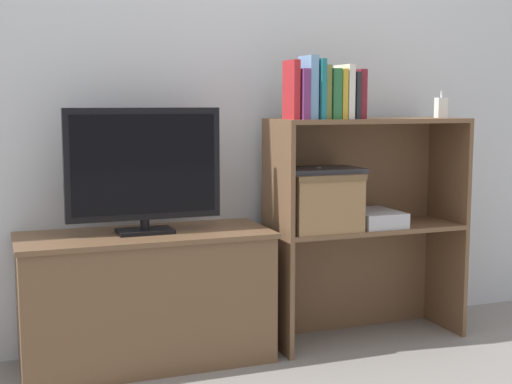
% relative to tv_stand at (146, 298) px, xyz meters
% --- Properties ---
extents(ground_plane, '(16.00, 16.00, 0.00)m').
position_rel_tv_stand_xyz_m(ground_plane, '(0.46, -0.20, -0.27)').
color(ground_plane, gray).
extents(wall_back, '(10.00, 0.05, 2.40)m').
position_rel_tv_stand_xyz_m(wall_back, '(0.46, 0.23, 0.93)').
color(wall_back, silver).
rests_on(wall_back, ground_plane).
extents(tv_stand, '(1.01, 0.42, 0.54)m').
position_rel_tv_stand_xyz_m(tv_stand, '(0.00, 0.00, 0.00)').
color(tv_stand, brown).
rests_on(tv_stand, ground_plane).
extents(tv, '(0.62, 0.14, 0.50)m').
position_rel_tv_stand_xyz_m(tv, '(0.00, -0.00, 0.53)').
color(tv, black).
rests_on(tv, tv_stand).
extents(bookshelf_lower_tier, '(0.87, 0.33, 0.51)m').
position_rel_tv_stand_xyz_m(bookshelf_lower_tier, '(0.98, 0.03, 0.05)').
color(bookshelf_lower_tier, brown).
rests_on(bookshelf_lower_tier, ground_plane).
extents(bookshelf_upper_tier, '(0.87, 0.33, 0.47)m').
position_rel_tv_stand_xyz_m(bookshelf_upper_tier, '(0.98, 0.03, 0.54)').
color(bookshelf_upper_tier, brown).
rests_on(bookshelf_upper_tier, bookshelf_lower_tier).
extents(book_crimson, '(0.03, 0.13, 0.24)m').
position_rel_tv_stand_xyz_m(book_crimson, '(0.59, -0.09, 0.84)').
color(book_crimson, '#B22328').
rests_on(book_crimson, bookshelf_upper_tier).
extents(book_plum, '(0.03, 0.16, 0.20)m').
position_rel_tv_stand_xyz_m(book_plum, '(0.63, -0.09, 0.82)').
color(book_plum, '#6B2D66').
rests_on(book_plum, bookshelf_upper_tier).
extents(book_skyblue, '(0.03, 0.13, 0.26)m').
position_rel_tv_stand_xyz_m(book_skyblue, '(0.67, -0.09, 0.84)').
color(book_skyblue, '#709ECC').
rests_on(book_skyblue, bookshelf_upper_tier).
extents(book_teal, '(0.02, 0.16, 0.24)m').
position_rel_tv_stand_xyz_m(book_teal, '(0.70, -0.09, 0.84)').
color(book_teal, '#1E7075').
rests_on(book_teal, bookshelf_upper_tier).
extents(book_olive, '(0.02, 0.14, 0.22)m').
position_rel_tv_stand_xyz_m(book_olive, '(0.73, -0.09, 0.83)').
color(book_olive, olive).
rests_on(book_olive, bookshelf_upper_tier).
extents(book_forest, '(0.04, 0.16, 0.21)m').
position_rel_tv_stand_xyz_m(book_forest, '(0.77, -0.09, 0.82)').
color(book_forest, '#286638').
rests_on(book_forest, bookshelf_upper_tier).
extents(book_mustard, '(0.02, 0.15, 0.21)m').
position_rel_tv_stand_xyz_m(book_mustard, '(0.80, -0.09, 0.82)').
color(book_mustard, gold).
rests_on(book_mustard, bookshelf_upper_tier).
extents(book_ivory, '(0.03, 0.15, 0.22)m').
position_rel_tv_stand_xyz_m(book_ivory, '(0.83, -0.09, 0.83)').
color(book_ivory, silver).
rests_on(book_ivory, bookshelf_upper_tier).
extents(book_charcoal, '(0.02, 0.15, 0.19)m').
position_rel_tv_stand_xyz_m(book_charcoal, '(0.86, -0.09, 0.81)').
color(book_charcoal, '#232328').
rests_on(book_charcoal, bookshelf_upper_tier).
extents(book_maroon, '(0.03, 0.13, 0.21)m').
position_rel_tv_stand_xyz_m(book_maroon, '(0.89, -0.09, 0.82)').
color(book_maroon, maroon).
rests_on(book_maroon, bookshelf_upper_tier).
extents(baby_monitor, '(0.05, 0.04, 0.12)m').
position_rel_tv_stand_xyz_m(baby_monitor, '(1.35, -0.04, 0.76)').
color(baby_monitor, white).
rests_on(baby_monitor, bookshelf_upper_tier).
extents(storage_basket_left, '(0.31, 0.29, 0.24)m').
position_rel_tv_stand_xyz_m(storage_basket_left, '(0.74, -0.05, 0.38)').
color(storage_basket_left, '#937047').
rests_on(storage_basket_left, bookshelf_lower_tier).
extents(laptop, '(0.36, 0.23, 0.02)m').
position_rel_tv_stand_xyz_m(laptop, '(0.74, -0.05, 0.50)').
color(laptop, '#2D2D33').
rests_on(laptop, storage_basket_left).
extents(magazine_stack, '(0.20, 0.26, 0.07)m').
position_rel_tv_stand_xyz_m(magazine_stack, '(1.01, -0.06, 0.28)').
color(magazine_stack, '#B2B2B7').
rests_on(magazine_stack, bookshelf_lower_tier).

